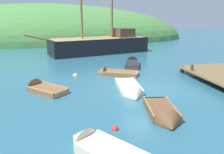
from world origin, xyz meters
name	(u,v)px	position (x,y,z in m)	size (l,w,h in m)	color
ground_plane	(144,89)	(0.00, 0.00, 0.00)	(120.00, 120.00, 0.00)	#285B70
shore_hill	(48,40)	(-7.91, 32.71, 0.00)	(55.01, 24.17, 13.60)	#477F3D
sailing_ship	(100,47)	(-0.41, 14.81, 0.73)	(14.81, 6.96, 11.01)	black
rowboat_portside	(113,74)	(-1.13, 3.93, 0.08)	(3.50, 2.52, 1.08)	brown
rowboat_far	(132,64)	(1.41, 6.99, 0.13)	(2.28, 3.93, 1.12)	black
rowboat_near_dock	(105,153)	(-3.70, -6.36, 0.13)	(3.20, 3.76, 1.10)	beige
rowboat_center	(42,89)	(-6.38, 1.06, 0.09)	(2.97, 3.00, 1.20)	brown
rowboat_outer_right	(131,91)	(-0.99, -0.38, 0.08)	(1.58, 3.87, 1.22)	beige
rowboat_outer_left	(164,115)	(-0.52, -4.07, 0.10)	(1.73, 3.32, 1.20)	brown
buoy_red	(115,129)	(-2.97, -4.67, 0.00)	(0.32, 0.32, 0.32)	red
buoy_yellow	(76,76)	(-4.10, 4.24, 0.00)	(0.39, 0.39, 0.39)	yellow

